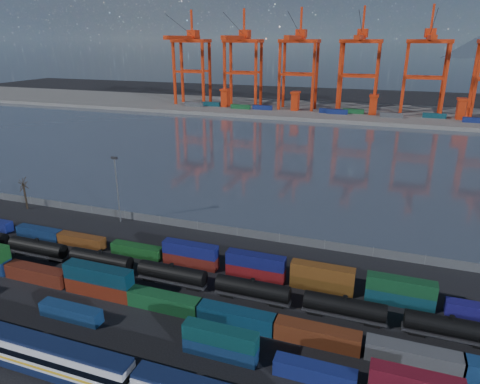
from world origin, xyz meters
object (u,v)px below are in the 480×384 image
(passenger_train, at_px, (50,358))
(bare_tree, at_px, (25,193))
(tanker_string, at_px, (172,274))
(gantry_cranes, at_px, (329,50))

(passenger_train, xyz_separation_m, bare_tree, (-49.33, 45.68, 1.74))
(passenger_train, bearing_deg, tanker_string, 79.79)
(tanker_string, relative_size, gantry_cranes, 0.69)
(passenger_train, distance_m, bare_tree, 67.26)
(bare_tree, xyz_separation_m, gantry_cranes, (50.72, 178.59, 32.31))
(tanker_string, relative_size, bare_tree, 15.73)
(tanker_string, bearing_deg, passenger_train, -100.21)
(passenger_train, distance_m, gantry_cranes, 226.85)
(tanker_string, distance_m, bare_tree, 57.60)
(gantry_cranes, bearing_deg, tanker_string, -89.07)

